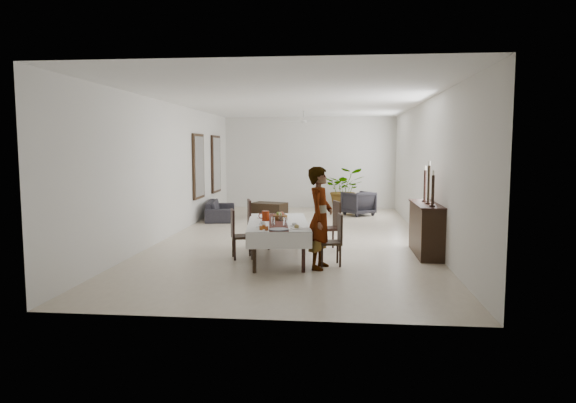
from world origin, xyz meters
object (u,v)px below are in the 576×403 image
Objects in this scene: sofa at (220,210)px; red_pitcher at (266,216)px; woman at (320,218)px; dining_table_top at (278,223)px; sideboard_body at (426,230)px.

red_pitcher is at bearing -166.75° from sofa.
woman is 0.94× the size of sofa.
red_pitcher reaches higher than sofa.
red_pitcher reaches higher than dining_table_top.
red_pitcher is 0.10× the size of sofa.
red_pitcher is 5.65m from sofa.
sofa is (-5.27, 4.61, -0.22)m from sideboard_body.
sideboard_body is (3.15, 0.61, -0.32)m from red_pitcher.
sofa is (-2.11, 5.22, -0.54)m from red_pitcher.
dining_table_top is 1.27× the size of woman.
red_pitcher is at bearing -169.12° from sideboard_body.
woman reaches higher than dining_table_top.
dining_table_top is at bearing -23.32° from red_pitcher.
woman is 1.08× the size of sideboard_body.
woman is at bearing -36.11° from red_pitcher.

